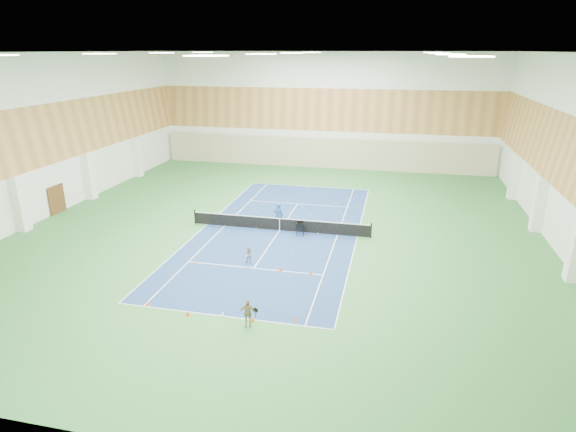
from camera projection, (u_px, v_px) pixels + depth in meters
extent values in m
plane|color=#307134|center=(280.00, 231.00, 34.12)|extent=(40.00, 40.00, 0.00)
cube|color=navy|center=(280.00, 230.00, 34.12)|extent=(10.97, 23.77, 0.01)
cube|color=#C6B793|center=(323.00, 153.00, 51.80)|extent=(35.40, 0.16, 3.20)
cube|color=#593319|center=(57.00, 199.00, 37.51)|extent=(0.08, 1.80, 2.20)
imported|color=#214B98|center=(278.00, 215.00, 34.42)|extent=(0.75, 0.56, 1.86)
imported|color=gray|center=(249.00, 255.00, 28.77)|extent=(0.55, 0.45, 1.08)
imported|color=#A1895C|center=(247.00, 313.00, 22.16)|extent=(0.83, 0.47, 1.34)
cone|color=orange|center=(195.00, 262.00, 28.82)|extent=(0.18, 0.18, 0.20)
cone|color=#FF440D|center=(235.00, 263.00, 28.68)|extent=(0.17, 0.17, 0.19)
cone|color=#E9490C|center=(281.00, 269.00, 27.83)|extent=(0.23, 0.23, 0.25)
cone|color=#DC540B|center=(311.00, 272.00, 27.47)|extent=(0.19, 0.19, 0.20)
cone|color=#EC530C|center=(148.00, 303.00, 24.08)|extent=(0.23, 0.23, 0.25)
cone|color=#F4440C|center=(188.00, 313.00, 23.18)|extent=(0.22, 0.22, 0.24)
cone|color=orange|center=(253.00, 319.00, 22.72)|extent=(0.21, 0.21, 0.23)
cone|color=orange|center=(295.00, 319.00, 22.69)|extent=(0.20, 0.20, 0.22)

